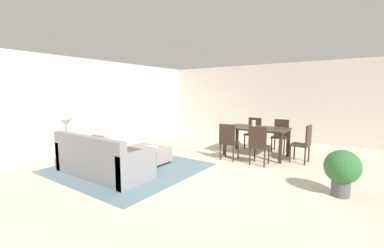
# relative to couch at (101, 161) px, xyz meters

# --- Properties ---
(ground_plane) EXTENTS (10.80, 10.80, 0.00)m
(ground_plane) POSITION_rel_couch_xyz_m (1.81, 1.05, -0.29)
(ground_plane) COLOR beige
(wall_back) EXTENTS (9.00, 0.12, 2.70)m
(wall_back) POSITION_rel_couch_xyz_m (1.81, 6.05, 1.06)
(wall_back) COLOR beige
(wall_back) RESTS_ON ground_plane
(wall_left) EXTENTS (0.12, 11.00, 2.70)m
(wall_left) POSITION_rel_couch_xyz_m (-2.69, 1.55, 1.06)
(wall_left) COLOR beige
(wall_left) RESTS_ON ground_plane
(area_rug) EXTENTS (3.00, 2.80, 0.01)m
(area_rug) POSITION_rel_couch_xyz_m (0.08, 0.64, -0.29)
(area_rug) COLOR slate
(area_rug) RESTS_ON ground_plane
(couch) EXTENTS (2.15, 0.88, 0.86)m
(couch) POSITION_rel_couch_xyz_m (0.00, 0.00, 0.00)
(couch) COLOR gray
(couch) RESTS_ON ground_plane
(ottoman_table) EXTENTS (1.00, 0.54, 0.39)m
(ottoman_table) POSITION_rel_couch_xyz_m (0.15, 1.22, -0.07)
(ottoman_table) COLOR gray
(ottoman_table) RESTS_ON ground_plane
(side_table) EXTENTS (0.40, 0.40, 0.54)m
(side_table) POSITION_rel_couch_xyz_m (-1.37, 0.04, 0.14)
(side_table) COLOR brown
(side_table) RESTS_ON ground_plane
(table_lamp) EXTENTS (0.26, 0.26, 0.52)m
(table_lamp) POSITION_rel_couch_xyz_m (-1.37, 0.04, 0.66)
(table_lamp) COLOR brown
(table_lamp) RESTS_ON side_table
(dining_table) EXTENTS (1.59, 0.91, 0.76)m
(dining_table) POSITION_rel_couch_xyz_m (2.05, 3.33, 0.37)
(dining_table) COLOR #332319
(dining_table) RESTS_ON ground_plane
(dining_chair_near_left) EXTENTS (0.43, 0.43, 0.92)m
(dining_chair_near_left) POSITION_rel_couch_xyz_m (1.64, 2.47, 0.23)
(dining_chair_near_left) COLOR #332319
(dining_chair_near_left) RESTS_ON ground_plane
(dining_chair_near_right) EXTENTS (0.41, 0.41, 0.92)m
(dining_chair_near_right) POSITION_rel_couch_xyz_m (2.42, 2.48, 0.23)
(dining_chair_near_right) COLOR #332319
(dining_chair_near_right) RESTS_ON ground_plane
(dining_chair_far_left) EXTENTS (0.40, 0.40, 0.92)m
(dining_chair_far_left) POSITION_rel_couch_xyz_m (1.65, 4.17, 0.23)
(dining_chair_far_left) COLOR #332319
(dining_chair_far_left) RESTS_ON ground_plane
(dining_chair_far_right) EXTENTS (0.41, 0.41, 0.92)m
(dining_chair_far_right) POSITION_rel_couch_xyz_m (2.45, 4.17, 0.23)
(dining_chair_far_right) COLOR #332319
(dining_chair_far_right) RESTS_ON ground_plane
(dining_chair_head_east) EXTENTS (0.43, 0.43, 0.92)m
(dining_chair_head_east) POSITION_rel_couch_xyz_m (3.23, 3.29, 0.23)
(dining_chair_head_east) COLOR #332319
(dining_chair_head_east) RESTS_ON ground_plane
(vase_centerpiece) EXTENTS (0.10, 0.10, 0.19)m
(vase_centerpiece) POSITION_rel_couch_xyz_m (1.96, 3.31, 0.56)
(vase_centerpiece) COLOR silver
(vase_centerpiece) RESTS_ON dining_table
(book_on_ottoman) EXTENTS (0.30, 0.26, 0.03)m
(book_on_ottoman) POSITION_rel_couch_xyz_m (0.27, 1.19, 0.11)
(book_on_ottoman) COLOR silver
(book_on_ottoman) RESTS_ON ottoman_table
(potted_plant) EXTENTS (0.55, 0.55, 0.77)m
(potted_plant) POSITION_rel_couch_xyz_m (4.12, 1.59, 0.16)
(potted_plant) COLOR #4C4C51
(potted_plant) RESTS_ON ground_plane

